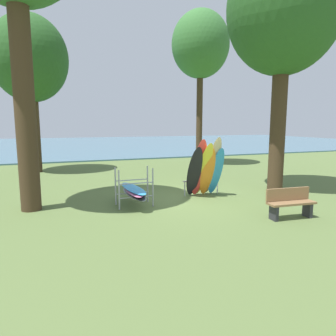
{
  "coord_description": "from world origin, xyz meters",
  "views": [
    {
      "loc": [
        -4.37,
        -9.55,
        2.68
      ],
      "look_at": [
        -0.68,
        0.46,
        1.1
      ],
      "focal_mm": 32.38,
      "sensor_mm": 36.0,
      "label": 1
    }
  ],
  "objects_px": {
    "tree_mid_behind": "(200,46)",
    "park_bench": "(290,202)",
    "tree_far_left_back": "(30,60)",
    "board_storage_rack": "(134,191)",
    "leaning_board_pile": "(205,170)",
    "tree_foreground_right": "(284,11)"
  },
  "relations": [
    {
      "from": "board_storage_rack",
      "to": "tree_far_left_back",
      "type": "bearing_deg",
      "value": 111.51
    },
    {
      "from": "leaning_board_pile",
      "to": "park_bench",
      "type": "distance_m",
      "value": 3.38
    },
    {
      "from": "board_storage_rack",
      "to": "park_bench",
      "type": "height_order",
      "value": "board_storage_rack"
    },
    {
      "from": "board_storage_rack",
      "to": "tree_mid_behind",
      "type": "bearing_deg",
      "value": 52.38
    },
    {
      "from": "tree_foreground_right",
      "to": "tree_far_left_back",
      "type": "distance_m",
      "value": 12.53
    },
    {
      "from": "tree_mid_behind",
      "to": "park_bench",
      "type": "distance_m",
      "value": 13.37
    },
    {
      "from": "board_storage_rack",
      "to": "park_bench",
      "type": "xyz_separation_m",
      "value": [
        3.84,
        -2.82,
        -0.04
      ]
    },
    {
      "from": "tree_far_left_back",
      "to": "tree_mid_behind",
      "type": "bearing_deg",
      "value": -2.09
    },
    {
      "from": "tree_foreground_right",
      "to": "tree_mid_behind",
      "type": "height_order",
      "value": "tree_mid_behind"
    },
    {
      "from": "tree_mid_behind",
      "to": "board_storage_rack",
      "type": "bearing_deg",
      "value": -127.62
    },
    {
      "from": "board_storage_rack",
      "to": "leaning_board_pile",
      "type": "bearing_deg",
      "value": 6.99
    },
    {
      "from": "tree_mid_behind",
      "to": "tree_far_left_back",
      "type": "xyz_separation_m",
      "value": [
        -9.79,
        0.36,
        -1.47
      ]
    },
    {
      "from": "tree_far_left_back",
      "to": "board_storage_rack",
      "type": "xyz_separation_m",
      "value": [
        3.41,
        -8.64,
        -5.48
      ]
    },
    {
      "from": "tree_mid_behind",
      "to": "park_bench",
      "type": "relative_size",
      "value": 6.71
    },
    {
      "from": "park_bench",
      "to": "board_storage_rack",
      "type": "bearing_deg",
      "value": 143.67
    },
    {
      "from": "tree_far_left_back",
      "to": "park_bench",
      "type": "height_order",
      "value": "tree_far_left_back"
    },
    {
      "from": "tree_mid_behind",
      "to": "park_bench",
      "type": "xyz_separation_m",
      "value": [
        -2.55,
        -11.11,
        -6.99
      ]
    },
    {
      "from": "tree_far_left_back",
      "to": "park_bench",
      "type": "distance_m",
      "value": 14.64
    },
    {
      "from": "tree_mid_behind",
      "to": "leaning_board_pile",
      "type": "distance_m",
      "value": 10.86
    },
    {
      "from": "park_bench",
      "to": "leaning_board_pile",
      "type": "bearing_deg",
      "value": 108.75
    },
    {
      "from": "board_storage_rack",
      "to": "park_bench",
      "type": "bearing_deg",
      "value": -36.33
    },
    {
      "from": "tree_far_left_back",
      "to": "leaning_board_pile",
      "type": "height_order",
      "value": "tree_far_left_back"
    }
  ]
}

